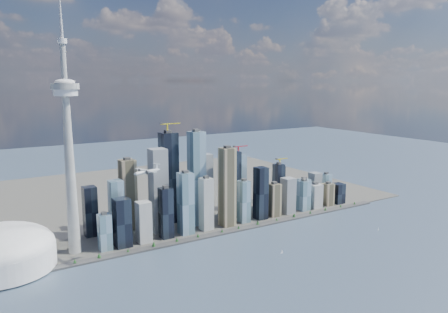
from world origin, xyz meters
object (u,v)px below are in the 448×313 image
airplane (147,171)px  needle_tower (69,145)px  sailboat_west (282,252)px  sailboat_east (378,229)px  dome_stadium (1,251)px

airplane → needle_tower: bearing=112.0°
needle_tower → sailboat_west: 501.79m
needle_tower → airplane: 184.89m
airplane → sailboat_east: airplane is taller
dome_stadium → sailboat_east: size_ratio=24.41×
airplane → sailboat_east: size_ratio=7.80×
needle_tower → sailboat_west: size_ratio=60.41×
dome_stadium → sailboat_west: size_ratio=21.95×
sailboat_east → airplane: bearing=150.5°
airplane → dome_stadium: bearing=135.6°
airplane → sailboat_east: 602.70m
sailboat_east → sailboat_west: bearing=158.9°
needle_tower → airplane: (114.55, -138.54, -43.23)m
needle_tower → dome_stadium: size_ratio=2.75×
dome_stadium → airplane: airplane is taller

